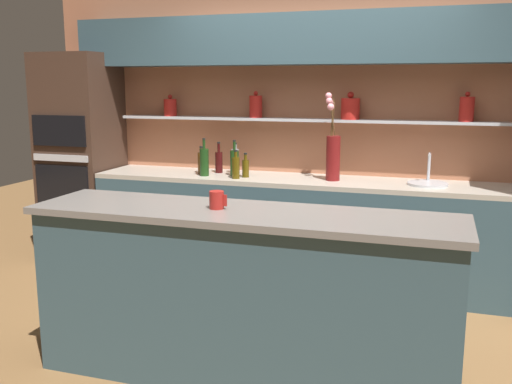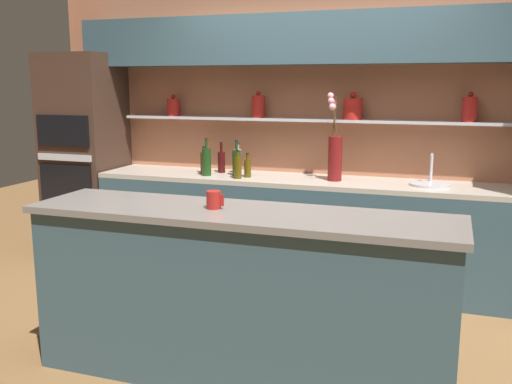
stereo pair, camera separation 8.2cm
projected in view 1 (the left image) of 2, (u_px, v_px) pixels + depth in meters
ground_plane at (268, 340)px, 3.89m from camera, size 12.00×12.00×0.00m
back_wall_unit at (318, 103)px, 5.03m from camera, size 5.20×0.44×2.60m
back_counter_unit at (296, 230)px, 5.00m from camera, size 3.61×0.62×0.92m
island_counter at (242, 296)px, 3.30m from camera, size 2.47×0.61×1.02m
oven_tower at (81, 159)px, 5.54m from camera, size 0.66×0.64×2.00m
flower_vase at (333, 152)px, 4.76m from camera, size 0.14×0.16×0.73m
sink_fixture at (428, 182)px, 4.59m from camera, size 0.32×0.32×0.25m
bottle_oil_0 at (236, 167)px, 4.88m from camera, size 0.07×0.07×0.25m
bottle_spirit_1 at (202, 162)px, 5.15m from camera, size 0.07×0.07×0.25m
bottle_wine_2 at (204, 162)px, 5.02m from camera, size 0.08×0.08×0.33m
bottle_oil_3 at (246, 168)px, 4.95m from camera, size 0.06×0.06×0.21m
bottle_spirit_4 at (235, 160)px, 5.17m from camera, size 0.07×0.07×0.28m
bottle_wine_5 at (219, 161)px, 5.20m from camera, size 0.07×0.07×0.28m
bottle_wine_6 at (235, 162)px, 5.02m from camera, size 0.08×0.08×0.32m
coffee_mug at (217, 200)px, 3.25m from camera, size 0.10×0.08×0.10m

